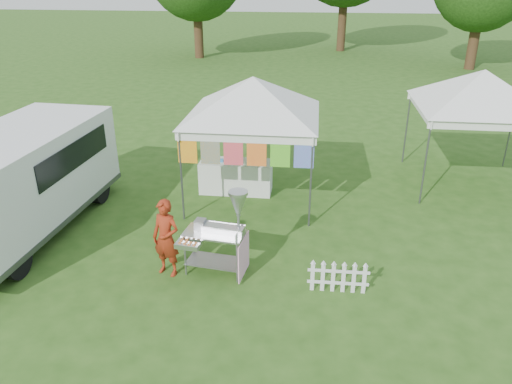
# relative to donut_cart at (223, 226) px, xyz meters

# --- Properties ---
(ground) EXTENTS (120.00, 120.00, 0.00)m
(ground) POSITION_rel_donut_cart_xyz_m (0.12, -0.00, -1.00)
(ground) COLOR #294F16
(ground) RESTS_ON ground
(canopy_main) EXTENTS (4.24, 4.24, 3.45)m
(canopy_main) POSITION_rel_donut_cart_xyz_m (0.12, 3.49, 1.99)
(canopy_main) COLOR #59595E
(canopy_main) RESTS_ON ground
(canopy_right) EXTENTS (4.24, 4.24, 3.45)m
(canopy_right) POSITION_rel_donut_cart_xyz_m (5.62, 5.00, 1.99)
(canopy_right) COLOR #59595E
(canopy_right) RESTS_ON ground
(donut_cart) EXTENTS (1.30, 0.81, 1.70)m
(donut_cart) POSITION_rel_donut_cart_xyz_m (0.00, 0.00, 0.00)
(donut_cart) COLOR gray
(donut_cart) RESTS_ON ground
(vendor) EXTENTS (0.63, 0.51, 1.50)m
(vendor) POSITION_rel_donut_cart_xyz_m (-1.04, -0.11, -0.25)
(vendor) COLOR maroon
(vendor) RESTS_ON ground
(cargo_van) EXTENTS (2.41, 5.33, 2.16)m
(cargo_van) POSITION_rel_donut_cart_xyz_m (-4.57, 1.26, 0.17)
(cargo_van) COLOR silver
(cargo_van) RESTS_ON ground
(picket_fence) EXTENTS (1.08, 0.04, 0.56)m
(picket_fence) POSITION_rel_donut_cart_xyz_m (2.10, -0.34, -0.71)
(picket_fence) COLOR silver
(picket_fence) RESTS_ON ground
(display_table) EXTENTS (1.80, 0.70, 0.81)m
(display_table) POSITION_rel_donut_cart_xyz_m (-0.36, 3.75, -0.59)
(display_table) COLOR white
(display_table) RESTS_ON ground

